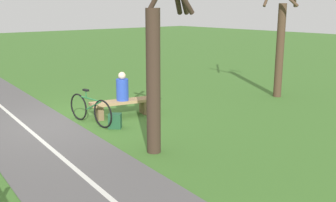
# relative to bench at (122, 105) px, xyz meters

# --- Properties ---
(ground_plane) EXTENTS (80.00, 80.00, 0.00)m
(ground_plane) POSITION_rel_bench_xyz_m (1.67, -0.43, -0.33)
(ground_plane) COLOR #3D6B28
(paved_path) EXTENTS (5.49, 36.08, 0.02)m
(paved_path) POSITION_rel_bench_xyz_m (2.92, 3.57, -0.32)
(paved_path) COLOR #565454
(paved_path) RESTS_ON ground_plane
(path_centre_line) EXTENTS (2.82, 31.89, 0.00)m
(path_centre_line) POSITION_rel_bench_xyz_m (2.92, 3.57, -0.31)
(path_centre_line) COLOR silver
(path_centre_line) RESTS_ON paved_path
(bench) EXTENTS (1.88, 0.85, 0.47)m
(bench) POSITION_rel_bench_xyz_m (0.00, 0.00, 0.00)
(bench) COLOR #A88456
(bench) RESTS_ON ground_plane
(person_seated) EXTENTS (0.41, 0.41, 0.82)m
(person_seated) POSITION_rel_bench_xyz_m (-0.02, 0.00, 0.50)
(person_seated) COLOR #2847B7
(person_seated) RESTS_ON bench
(bicycle) EXTENTS (0.25, 1.83, 0.93)m
(bicycle) POSITION_rel_bench_xyz_m (1.08, 0.10, 0.07)
(bicycle) COLOR black
(bicycle) RESTS_ON ground_plane
(backpack) EXTENTS (0.40, 0.39, 0.39)m
(backpack) POSITION_rel_bench_xyz_m (0.78, 0.85, -0.14)
(backpack) COLOR #1E4C2D
(backpack) RESTS_ON ground_plane
(tree_mid_field) EXTENTS (1.33, 1.37, 4.35)m
(tree_mid_field) POSITION_rel_bench_xyz_m (-5.57, 1.32, 1.53)
(tree_mid_field) COLOR #473323
(tree_mid_field) RESTS_ON ground_plane
(tree_far_left) EXTENTS (1.37, 1.24, 4.04)m
(tree_far_left) POSITION_rel_bench_xyz_m (1.04, 2.93, 1.50)
(tree_far_left) COLOR #38281E
(tree_far_left) RESTS_ON ground_plane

